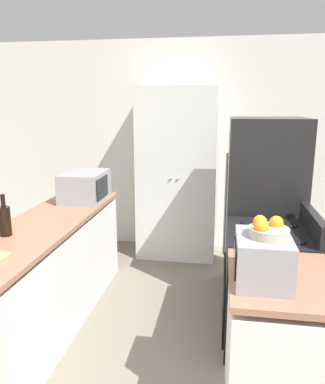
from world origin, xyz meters
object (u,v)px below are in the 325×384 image
(pantry_cabinet, at_px, (178,174))
(refrigerator, at_px, (263,210))
(wine_bottle, at_px, (5,220))
(stove, at_px, (268,286))
(fruit_bowl, at_px, (268,229))
(toaster_oven, at_px, (262,259))
(microwave, at_px, (85,186))

(pantry_cabinet, height_order, refrigerator, pantry_cabinet)
(refrigerator, distance_m, wine_bottle, 2.24)
(refrigerator, bearing_deg, stove, -91.13)
(fruit_bowl, bearing_deg, pantry_cabinet, 107.16)
(stove, relative_size, wine_bottle, 3.46)
(refrigerator, xyz_separation_m, wine_bottle, (-1.92, -1.14, 0.16))
(toaster_oven, bearing_deg, fruit_bowl, 4.85)
(wine_bottle, distance_m, toaster_oven, 1.81)
(pantry_cabinet, bearing_deg, toaster_oven, -73.19)
(pantry_cabinet, relative_size, fruit_bowl, 9.67)
(toaster_oven, relative_size, fruit_bowl, 1.75)
(pantry_cabinet, xyz_separation_m, toaster_oven, (0.75, -2.49, 0.01))
(microwave, distance_m, toaster_oven, 2.17)
(pantry_cabinet, relative_size, stove, 1.92)
(refrigerator, distance_m, toaster_oven, 1.60)
(microwave, distance_m, fruit_bowl, 2.19)
(pantry_cabinet, bearing_deg, wine_bottle, -116.08)
(stove, height_order, fruit_bowl, fruit_bowl)
(microwave, bearing_deg, stove, -22.05)
(refrigerator, height_order, wine_bottle, refrigerator)
(wine_bottle, bearing_deg, microwave, 79.55)
(microwave, bearing_deg, toaster_oven, -44.41)
(refrigerator, relative_size, microwave, 3.23)
(stove, distance_m, wine_bottle, 2.02)
(stove, xyz_separation_m, microwave, (-1.70, 0.69, 0.58))
(stove, relative_size, toaster_oven, 2.88)
(pantry_cabinet, xyz_separation_m, fruit_bowl, (0.77, -2.49, 0.18))
(wine_bottle, relative_size, toaster_oven, 0.83)
(pantry_cabinet, distance_m, refrigerator, 1.30)
(microwave, bearing_deg, wine_bottle, -100.45)
(pantry_cabinet, distance_m, stove, 1.97)
(pantry_cabinet, height_order, fruit_bowl, pantry_cabinet)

